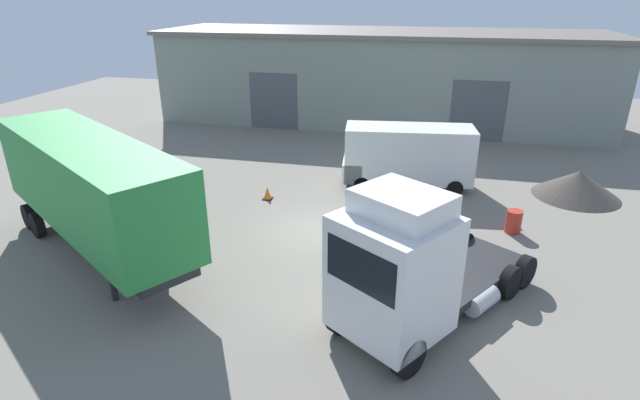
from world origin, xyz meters
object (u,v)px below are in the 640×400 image
container_trailer_green (90,185)px  traffic_cone (268,194)px  delivery_van_white (405,155)px  gravel_pile (578,184)px  oil_drum (514,221)px  tractor_unit_white (407,269)px

container_trailer_green → traffic_cone: size_ratio=17.72×
container_trailer_green → traffic_cone: 7.63m
delivery_van_white → gravel_pile: delivery_van_white is taller
delivery_van_white → oil_drum: size_ratio=6.83×
delivery_van_white → gravel_pile: (7.55, 0.47, -0.94)m
delivery_van_white → traffic_cone: 6.50m
oil_drum → traffic_cone: size_ratio=1.60×
container_trailer_green → oil_drum: 15.02m
container_trailer_green → delivery_van_white: size_ratio=1.62×
oil_drum → traffic_cone: bearing=174.4°
tractor_unit_white → oil_drum: bearing=-173.0°
gravel_pile → container_trailer_green: bearing=-151.1°
delivery_van_white → traffic_cone: delivery_van_white is taller
tractor_unit_white → container_trailer_green: 10.53m
tractor_unit_white → traffic_cone: tractor_unit_white is taller
tractor_unit_white → oil_drum: tractor_unit_white is taller
gravel_pile → oil_drum: gravel_pile is taller
delivery_van_white → gravel_pile: bearing=176.6°
oil_drum → delivery_van_white: bearing=138.4°
container_trailer_green → gravel_pile: size_ratio=2.65×
container_trailer_green → gravel_pile: bearing=62.1°
container_trailer_green → oil_drum: size_ratio=11.07×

